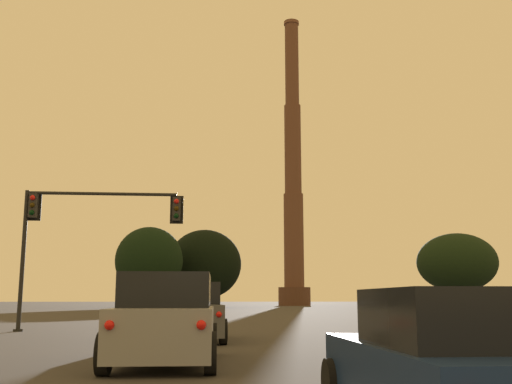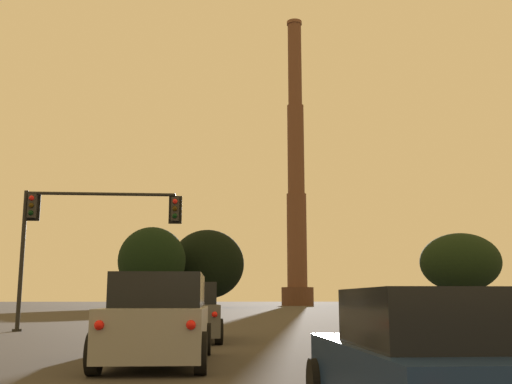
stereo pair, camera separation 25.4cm
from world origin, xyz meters
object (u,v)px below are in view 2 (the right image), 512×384
(traffic_light_overhead_left, at_px, (78,222))
(hatchback_right_lane_third, at_px, (432,368))
(smokestack, at_px, (296,189))
(suv_center_lane_second, at_px, (160,320))
(suv_center_lane_front, at_px, (187,312))

(traffic_light_overhead_left, bearing_deg, hatchback_right_lane_third, -68.71)
(hatchback_right_lane_third, distance_m, smokestack, 117.06)
(hatchback_right_lane_third, xyz_separation_m, suv_center_lane_second, (-3.24, 7.08, 0.23))
(suv_center_lane_front, relative_size, traffic_light_overhead_left, 0.72)
(suv_center_lane_second, bearing_deg, hatchback_right_lane_third, -64.27)
(smokestack, bearing_deg, suv_center_lane_front, -100.37)
(traffic_light_overhead_left, relative_size, smokestack, 0.11)
(suv_center_lane_front, height_order, traffic_light_overhead_left, traffic_light_overhead_left)
(suv_center_lane_second, relative_size, traffic_light_overhead_left, 0.71)
(suv_center_lane_front, bearing_deg, suv_center_lane_second, -94.88)
(suv_center_lane_second, xyz_separation_m, smokestack, (18.54, 106.69, 22.71))
(suv_center_lane_front, xyz_separation_m, smokestack, (18.22, 99.61, 22.71))
(hatchback_right_lane_third, bearing_deg, suv_center_lane_second, 114.96)
(hatchback_right_lane_third, xyz_separation_m, suv_center_lane_front, (-2.92, 14.16, 0.23))
(smokestack, bearing_deg, suv_center_lane_second, -99.86)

